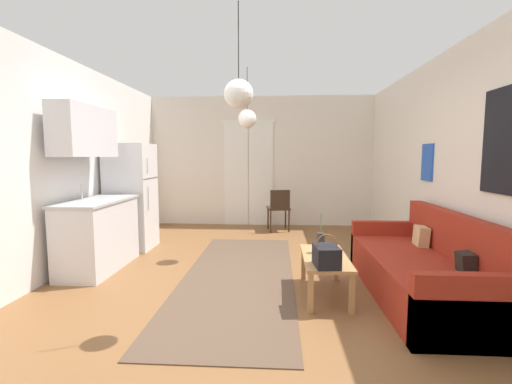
# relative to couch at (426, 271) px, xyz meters

# --- Properties ---
(ground_plane) EXTENTS (5.26, 8.36, 0.10)m
(ground_plane) POSITION_rel_couch_xyz_m (-1.90, -0.11, -0.32)
(ground_plane) COLOR brown
(wall_back) EXTENTS (4.86, 0.13, 2.71)m
(wall_back) POSITION_rel_couch_xyz_m (-1.91, 3.81, 1.07)
(wall_back) COLOR silver
(wall_back) RESTS_ON ground_plane
(wall_right) EXTENTS (0.12, 7.96, 2.71)m
(wall_right) POSITION_rel_couch_xyz_m (0.48, -0.11, 1.08)
(wall_right) COLOR silver
(wall_right) RESTS_ON ground_plane
(wall_left) EXTENTS (0.12, 7.96, 2.71)m
(wall_left) POSITION_rel_couch_xyz_m (-4.28, -0.11, 1.08)
(wall_left) COLOR white
(wall_left) RESTS_ON ground_plane
(area_rug) EXTENTS (1.32, 3.70, 0.01)m
(area_rug) POSITION_rel_couch_xyz_m (-2.02, 0.50, -0.27)
(area_rug) COLOR brown
(area_rug) RESTS_ON ground_plane
(couch) EXTENTS (0.91, 2.19, 0.88)m
(couch) POSITION_rel_couch_xyz_m (0.00, 0.00, 0.00)
(couch) COLOR maroon
(couch) RESTS_ON ground_plane
(coffee_table) EXTENTS (0.46, 0.97, 0.42)m
(coffee_table) POSITION_rel_couch_xyz_m (-1.04, -0.01, 0.09)
(coffee_table) COLOR #B27F4C
(coffee_table) RESTS_ON ground_plane
(bamboo_vase) EXTENTS (0.09, 0.09, 0.44)m
(bamboo_vase) POSITION_rel_couch_xyz_m (-1.08, 0.14, 0.26)
(bamboo_vase) COLOR #2D2D33
(bamboo_vase) RESTS_ON coffee_table
(handbag) EXTENTS (0.25, 0.32, 0.31)m
(handbag) POSITION_rel_couch_xyz_m (-1.08, -0.35, 0.25)
(handbag) COLOR black
(handbag) RESTS_ON coffee_table
(refrigerator) EXTENTS (0.67, 0.64, 1.66)m
(refrigerator) POSITION_rel_couch_xyz_m (-3.86, 1.73, 0.56)
(refrigerator) COLOR white
(refrigerator) RESTS_ON ground_plane
(kitchen_counter) EXTENTS (0.58, 1.26, 2.09)m
(kitchen_counter) POSITION_rel_couch_xyz_m (-3.90, 0.69, 0.53)
(kitchen_counter) COLOR silver
(kitchen_counter) RESTS_ON ground_plane
(accent_chair) EXTENTS (0.48, 0.47, 0.82)m
(accent_chair) POSITION_rel_couch_xyz_m (-1.52, 3.14, 0.20)
(accent_chair) COLOR #382619
(accent_chair) RESTS_ON ground_plane
(pendant_lamp_near) EXTENTS (0.24, 0.24, 0.86)m
(pendant_lamp_near) POSITION_rel_couch_xyz_m (-1.87, -0.70, 1.70)
(pendant_lamp_near) COLOR black
(pendant_lamp_far) EXTENTS (0.26, 0.26, 0.85)m
(pendant_lamp_far) POSITION_rel_couch_xyz_m (-1.98, 1.40, 1.72)
(pendant_lamp_far) COLOR black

